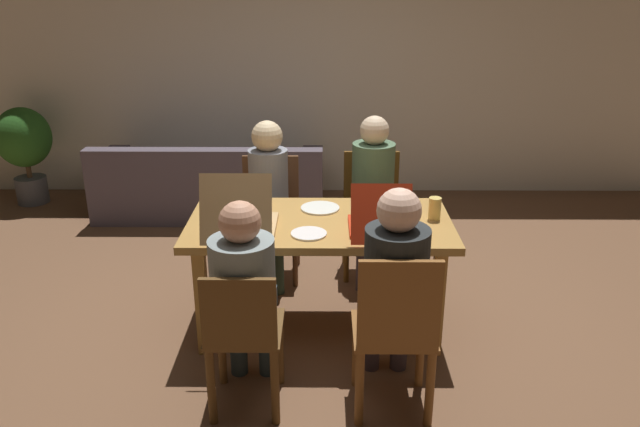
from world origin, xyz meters
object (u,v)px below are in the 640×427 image
object	(u,v)px
dining_table	(320,234)
couch	(211,188)
person_3	(373,186)
drinking_glass_1	(435,209)
person_1	(394,280)
person_0	(244,284)
pizza_box_1	(378,224)
pizza_box_0	(242,223)
person_2	(268,190)
chair_0	(243,337)
plate_0	(309,234)
drinking_glass_0	(267,197)
drinking_glass_2	(361,196)
chair_1	(395,332)
chair_2	(270,210)
potted_plant	(24,144)
plate_1	(320,208)
chair_3	(371,207)

from	to	relation	value
dining_table	couch	xyz separation A→B (m)	(-1.08, 2.11, -0.40)
person_3	drinking_glass_1	bearing A→B (deg)	-65.84
person_1	person_3	xyz separation A→B (m)	(0.00, 1.51, 0.00)
person_0	pizza_box_1	distance (m)	0.94
pizza_box_0	person_3	bearing A→B (deg)	47.57
person_0	person_2	size ratio (longest dim) A/B	0.96
chair_0	dining_table	bearing A→B (deg)	65.92
person_3	couch	bearing A→B (deg)	137.54
plate_0	drinking_glass_0	xyz separation A→B (m)	(-0.29, 0.51, 0.05)
pizza_box_0	plate_0	xyz separation A→B (m)	(0.40, -0.05, -0.05)
drinking_glass_2	person_3	bearing A→B (deg)	75.15
chair_1	chair_2	bearing A→B (deg)	114.00
person_2	potted_plant	bearing A→B (deg)	146.72
pizza_box_0	person_2	bearing A→B (deg)	84.91
pizza_box_0	plate_1	bearing A→B (deg)	39.44
pizza_box_0	plate_1	world-z (taller)	pizza_box_0
person_3	potted_plant	distance (m)	3.75
chair_1	person_0	bearing A→B (deg)	169.57
dining_table	pizza_box_1	size ratio (longest dim) A/B	3.44
drinking_glass_2	chair_0	bearing A→B (deg)	-119.09
chair_0	plate_0	distance (m)	0.78
chair_1	chair_3	world-z (taller)	chair_1
chair_2	chair_0	bearing A→B (deg)	-90.00
person_0	person_1	xyz separation A→B (m)	(0.78, -0.00, 0.03)
person_1	pizza_box_1	distance (m)	0.58
couch	potted_plant	bearing A→B (deg)	170.91
dining_table	drinking_glass_0	xyz separation A→B (m)	(-0.36, 0.28, 0.15)
chair_0	pizza_box_0	size ratio (longest dim) A/B	1.61
person_1	pizza_box_0	size ratio (longest dim) A/B	2.35
chair_1	person_1	size ratio (longest dim) A/B	0.77
person_3	chair_0	bearing A→B (deg)	-115.55
person_1	couch	distance (m)	3.24
person_0	person_3	bearing A→B (deg)	62.69
person_3	couch	world-z (taller)	person_3
pizza_box_0	person_0	bearing A→B (deg)	-82.14
person_0	chair_3	distance (m)	1.83
person_1	chair_3	size ratio (longest dim) A/B	1.33
person_1	chair_2	bearing A→B (deg)	115.87
pizza_box_0	drinking_glass_0	world-z (taller)	pizza_box_0
chair_1	couch	size ratio (longest dim) A/B	0.44
pizza_box_0	couch	bearing A→B (deg)	104.91
potted_plant	drinking_glass_1	bearing A→B (deg)	-32.77
person_2	pizza_box_1	xyz separation A→B (m)	(0.74, -0.88, 0.09)
drinking_glass_1	drinking_glass_0	bearing A→B (deg)	166.63
drinking_glass_2	drinking_glass_1	bearing A→B (deg)	-33.59
chair_0	pizza_box_0	distance (m)	0.78
person_0	drinking_glass_2	distance (m)	1.27
dining_table	person_1	world-z (taller)	person_1
drinking_glass_1	pizza_box_1	bearing A→B (deg)	-151.63
chair_0	person_0	world-z (taller)	person_0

